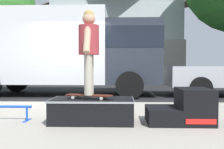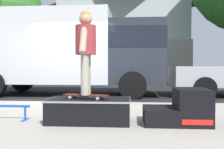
# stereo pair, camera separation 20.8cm
# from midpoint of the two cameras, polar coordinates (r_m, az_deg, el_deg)

# --- Properties ---
(ground_plane) EXTENTS (140.00, 140.00, 0.00)m
(ground_plane) POSITION_cam_midpoint_polar(r_m,az_deg,el_deg) (7.31, -9.54, -6.48)
(ground_plane) COLOR black
(sidewalk_slab) EXTENTS (50.00, 5.00, 0.12)m
(sidewalk_slab) POSITION_cam_midpoint_polar(r_m,az_deg,el_deg) (4.49, -18.89, -11.00)
(sidewalk_slab) COLOR #A8A093
(sidewalk_slab) RESTS_ON ground
(skate_box) EXTENTS (1.37, 0.72, 0.39)m
(skate_box) POSITION_cam_midpoint_polar(r_m,az_deg,el_deg) (4.22, -3.77, -7.99)
(skate_box) COLOR black
(skate_box) RESTS_ON sidewalk_slab
(kicker_ramp) EXTENTS (1.03, 0.73, 0.57)m
(kicker_ramp) POSITION_cam_midpoint_polar(r_m,az_deg,el_deg) (4.28, 16.94, -7.57)
(kicker_ramp) COLOR black
(kicker_ramp) RESTS_ON sidewalk_slab
(skateboard) EXTENTS (0.81, 0.39, 0.07)m
(skateboard) POSITION_cam_midpoint_polar(r_m,az_deg,el_deg) (4.19, -4.56, -4.76)
(skateboard) COLOR #4C1E14
(skateboard) RESTS_ON skate_box
(skater_kid) EXTENTS (0.34, 0.72, 1.40)m
(skater_kid) POSITION_cam_midpoint_polar(r_m,az_deg,el_deg) (4.18, -4.59, 6.69)
(skater_kid) COLOR #B7AD99
(skater_kid) RESTS_ON skateboard
(box_truck) EXTENTS (6.91, 2.63, 3.05)m
(box_truck) POSITION_cam_midpoint_polar(r_m,az_deg,el_deg) (9.49, -8.94, 5.71)
(box_truck) COLOR silver
(box_truck) RESTS_ON ground
(house_behind) EXTENTS (9.54, 8.23, 8.40)m
(house_behind) POSITION_cam_midpoint_polar(r_m,az_deg,el_deg) (20.63, 3.03, 10.68)
(house_behind) COLOR silver
(house_behind) RESTS_ON ground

